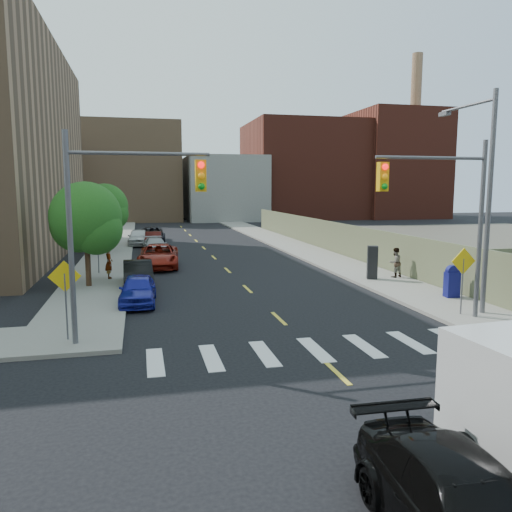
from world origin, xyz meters
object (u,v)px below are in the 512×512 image
parked_car_maroon (153,239)px  parked_car_blue (138,290)px  mailbox (452,282)px  payphone (372,262)px  parked_car_white (138,237)px  pedestrian_west (109,263)px  parked_car_red (159,256)px  parked_car_grey (152,234)px  parked_car_black (138,274)px  parked_car_silver (155,246)px  pedestrian_east (395,262)px

parked_car_maroon → parked_car_blue: bearing=-89.4°
mailbox → payphone: (-1.51, 5.12, 0.20)m
parked_car_white → pedestrian_west: pedestrian_west is taller
parked_car_red → parked_car_grey: 16.67m
parked_car_black → parked_car_silver: size_ratio=0.98×
parked_car_white → mailbox: (14.22, -25.84, 0.12)m
parked_car_maroon → payphone: 22.82m
parked_car_silver → parked_car_grey: (0.00, 9.54, 0.06)m
parked_car_red → payphone: payphone is taller
parked_car_red → parked_car_silver: parked_car_red is taller
parked_car_white → payphone: (12.71, -20.72, 0.32)m
parked_car_red → parked_car_white: bearing=99.9°
parked_car_silver → parked_car_grey: 9.54m
parked_car_grey → mailbox: 32.19m
parked_car_blue → parked_car_maroon: bearing=89.5°
parked_car_blue → parked_car_grey: 27.02m
parked_car_maroon → parked_car_grey: parked_car_grey is taller
parked_car_red → mailbox: (12.92, -12.81, 0.12)m
parked_car_black → pedestrian_west: (-1.57, 2.15, 0.34)m
parked_car_silver → payphone: 18.71m
parked_car_grey → pedestrian_west: size_ratio=2.79×
parked_car_black → parked_car_maroon: size_ratio=1.07×
parked_car_blue → payphone: (12.71, 2.63, 0.41)m
parked_car_red → parked_car_black: bearing=-97.3°
mailbox → pedestrian_east: pedestrian_east is taller
parked_car_blue → parked_car_maroon: (1.30, 22.39, -0.01)m
parked_car_black → parked_car_red: 6.52m
parked_car_maroon → parked_car_red: bearing=-86.1°
parked_car_maroon → mailbox: (12.92, -24.88, 0.23)m
parked_car_maroon → mailbox: size_ratio=2.61×
parked_car_maroon → parked_car_silver: bearing=-86.1°
parked_car_silver → pedestrian_west: size_ratio=2.45×
parked_car_maroon → pedestrian_west: bearing=-96.1°
parked_car_red → pedestrian_west: size_ratio=3.11×
parked_car_grey → parked_car_black: bearing=-94.6°
parked_car_silver → pedestrian_west: 11.74m
parked_car_silver → payphone: (11.41, -14.82, 0.45)m
parked_car_black → pedestrian_east: (14.22, -1.10, 0.29)m
parked_car_blue → pedestrian_east: bearing=14.1°
parked_car_black → parked_car_white: parked_car_white is taller
parked_car_red → pedestrian_east: 14.93m
parked_car_silver → parked_car_white: bearing=98.2°
parked_car_maroon → pedestrian_east: size_ratio=2.34×
payphone → parked_car_maroon: bearing=138.3°
parked_car_maroon → pedestrian_east: bearing=-52.6°
payphone → parked_car_black: bearing=-167.5°
parked_car_red → mailbox: size_ratio=3.65×
parked_car_red → pedestrian_west: (-2.87, -4.24, 0.27)m
parked_car_black → pedestrian_west: 2.68m
parked_car_white → mailbox: mailbox is taller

